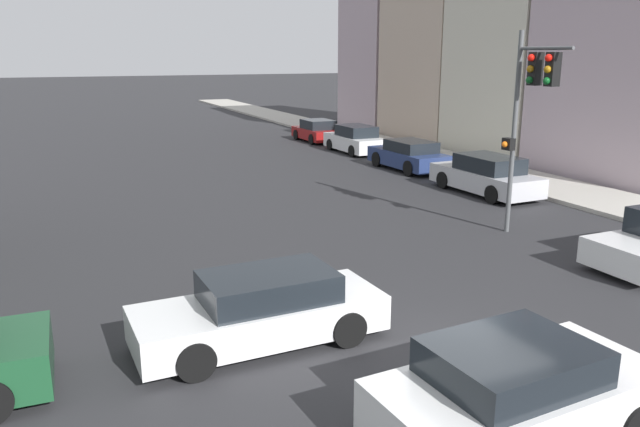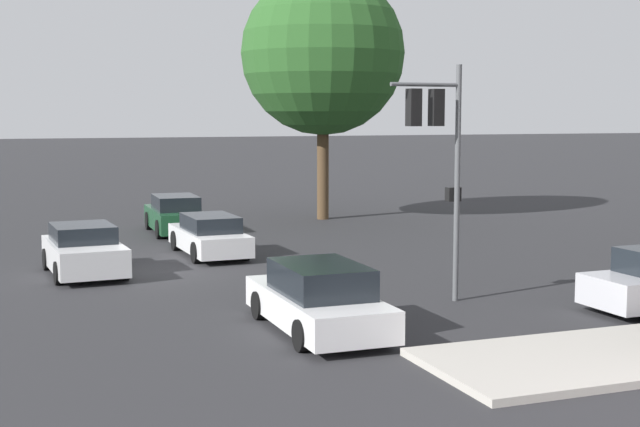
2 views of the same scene
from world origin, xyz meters
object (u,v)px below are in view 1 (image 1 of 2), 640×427
at_px(crossing_car_2, 516,394).
at_px(parked_car_0, 486,176).
at_px(parked_car_1, 409,156).
at_px(traffic_signal, 530,96).
at_px(parked_car_2, 355,140).
at_px(crossing_car_0, 262,310).
at_px(parked_car_3, 317,131).

height_order(crossing_car_2, parked_car_0, parked_car_0).
relative_size(parked_car_0, parked_car_1, 1.07).
height_order(traffic_signal, parked_car_1, traffic_signal).
distance_m(parked_car_0, parked_car_2, 11.21).
xyz_separation_m(crossing_car_0, parked_car_3, (12.14, 24.74, -0.02)).
bearing_deg(traffic_signal, parked_car_2, -102.61).
bearing_deg(crossing_car_2, parked_car_3, 67.88).
height_order(crossing_car_0, parked_car_1, parked_car_1).
distance_m(traffic_signal, crossing_car_0, 10.46).
height_order(traffic_signal, parked_car_3, traffic_signal).
relative_size(crossing_car_2, parked_car_3, 1.10).
bearing_deg(parked_car_2, traffic_signal, 168.97).
height_order(traffic_signal, parked_car_2, traffic_signal).
bearing_deg(parked_car_3, parked_car_0, 178.95).
xyz_separation_m(parked_car_0, parked_car_3, (0.11, 16.14, -0.08)).
distance_m(crossing_car_2, parked_car_1, 20.96).
height_order(traffic_signal, parked_car_0, traffic_signal).
bearing_deg(parked_car_2, crossing_car_0, 147.68).
height_order(crossing_car_0, crossing_car_2, crossing_car_2).
distance_m(traffic_signal, parked_car_2, 16.89).
distance_m(parked_car_2, parked_car_3, 4.93).
distance_m(crossing_car_0, parked_car_3, 27.55).
relative_size(crossing_car_0, parked_car_0, 0.98).
height_order(crossing_car_2, parked_car_3, crossing_car_2).
relative_size(traffic_signal, parked_car_2, 1.37).
bearing_deg(traffic_signal, crossing_car_0, 18.64).
height_order(crossing_car_0, parked_car_0, parked_car_0).
bearing_deg(parked_car_0, parked_car_2, -2.15).
bearing_deg(crossing_car_0, traffic_signal, -160.54).
bearing_deg(traffic_signal, parked_car_3, -100.09).
bearing_deg(parked_car_1, parked_car_2, -2.70).
xyz_separation_m(traffic_signal, crossing_car_0, (-9.23, -3.53, -3.44)).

